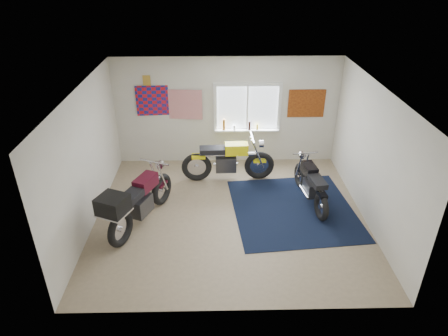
{
  "coord_description": "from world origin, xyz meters",
  "views": [
    {
      "loc": [
        -0.27,
        -6.81,
        4.83
      ],
      "look_at": [
        -0.12,
        0.4,
        0.9
      ],
      "focal_mm": 32.0,
      "sensor_mm": 36.0,
      "label": 1
    }
  ],
  "objects_px": {
    "yellow_triumph": "(228,161)",
    "black_chrome_bike": "(311,185)",
    "maroon_tourer": "(136,202)",
    "navy_rug": "(293,209)"
  },
  "relations": [
    {
      "from": "yellow_triumph",
      "to": "black_chrome_bike",
      "type": "distance_m",
      "value": 2.03
    },
    {
      "from": "navy_rug",
      "to": "yellow_triumph",
      "type": "bearing_deg",
      "value": 135.99
    },
    {
      "from": "navy_rug",
      "to": "yellow_triumph",
      "type": "distance_m",
      "value": 1.95
    },
    {
      "from": "navy_rug",
      "to": "maroon_tourer",
      "type": "distance_m",
      "value": 3.27
    },
    {
      "from": "yellow_triumph",
      "to": "maroon_tourer",
      "type": "height_order",
      "value": "maroon_tourer"
    },
    {
      "from": "navy_rug",
      "to": "maroon_tourer",
      "type": "relative_size",
      "value": 1.22
    },
    {
      "from": "black_chrome_bike",
      "to": "navy_rug",
      "type": "bearing_deg",
      "value": 118.21
    },
    {
      "from": "yellow_triumph",
      "to": "maroon_tourer",
      "type": "xyz_separation_m",
      "value": [
        -1.82,
        -1.85,
        0.09
      ]
    },
    {
      "from": "yellow_triumph",
      "to": "black_chrome_bike",
      "type": "xyz_separation_m",
      "value": [
        1.75,
        -1.02,
        -0.06
      ]
    },
    {
      "from": "yellow_triumph",
      "to": "black_chrome_bike",
      "type": "relative_size",
      "value": 1.17
    }
  ]
}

